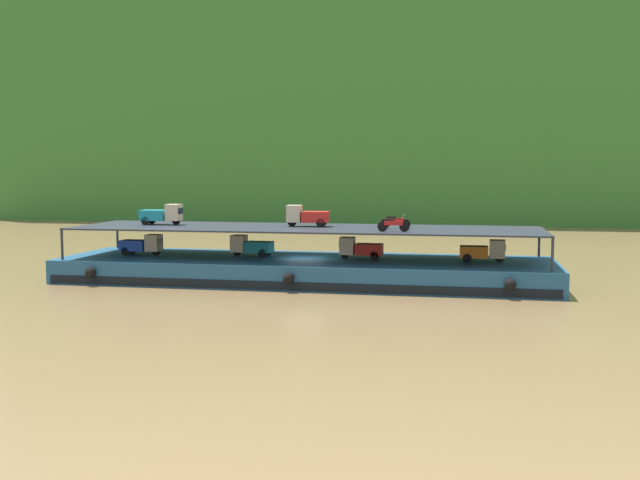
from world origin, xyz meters
TOP-DOWN VIEW (x-y plane):
  - ground_plane at (0.00, 0.00)m, footprint 400.00×400.00m
  - hillside_far_bank at (0.00, 65.28)m, footprint 118.89×30.98m
  - cargo_barge at (0.00, -0.02)m, footprint 31.41×9.06m
  - cargo_rack at (0.00, 0.00)m, footprint 29.81×7.73m
  - mini_truck_lower_stern at (-11.10, -0.16)m, footprint 2.76×1.23m
  - mini_truck_lower_aft at (-3.73, 0.49)m, footprint 2.79×1.29m
  - mini_truck_lower_mid at (3.54, 0.36)m, footprint 2.75×1.21m
  - mini_truck_lower_fore at (11.18, 0.17)m, footprint 2.74×1.20m
  - mini_truck_upper_stern at (-9.89, 0.43)m, footprint 2.76×1.23m
  - mini_truck_upper_mid at (-0.01, 0.72)m, footprint 2.79×1.28m
  - motorcycle_upper_port at (5.86, -2.32)m, footprint 1.90×0.55m
  - motorcycle_upper_centre at (5.76, 0.00)m, footprint 1.90×0.55m

SIDE VIEW (x-z plane):
  - ground_plane at x=0.00m, z-range 0.00..0.00m
  - cargo_barge at x=0.00m, z-range 0.00..1.50m
  - mini_truck_lower_stern at x=-11.10m, z-range 1.50..2.88m
  - mini_truck_lower_aft at x=-3.73m, z-range 1.50..2.88m
  - mini_truck_lower_mid at x=3.54m, z-range 1.50..2.88m
  - mini_truck_lower_fore at x=11.18m, z-range 1.50..2.88m
  - cargo_rack at x=0.00m, z-range 2.44..4.44m
  - motorcycle_upper_port at x=5.86m, z-range 3.50..4.37m
  - motorcycle_upper_centre at x=5.76m, z-range 3.50..4.37m
  - mini_truck_upper_stern at x=-9.89m, z-range 3.50..4.88m
  - mini_truck_upper_mid at x=-0.01m, z-range 3.50..4.88m
  - hillside_far_bank at x=0.00m, z-range 2.12..35.69m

